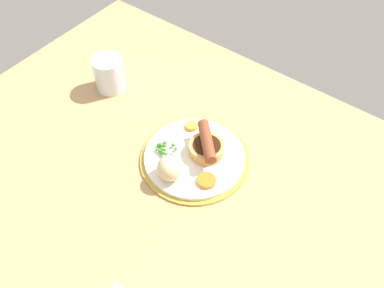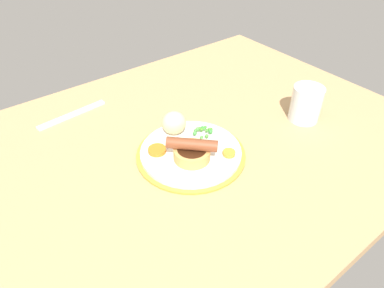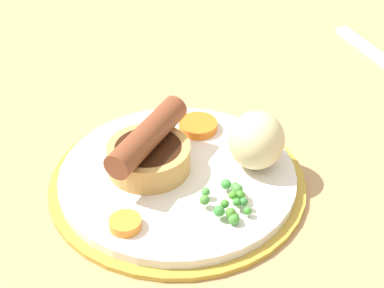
{
  "view_description": "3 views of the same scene",
  "coord_description": "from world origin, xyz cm",
  "px_view_note": "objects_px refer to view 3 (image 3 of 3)",
  "views": [
    {
      "loc": [
        -35.42,
        41.56,
        76.42
      ],
      "look_at": [
        -0.19,
        -5.07,
        6.14
      ],
      "focal_mm": 40.0,
      "sensor_mm": 36.0,
      "label": 1
    },
    {
      "loc": [
        -35.91,
        -48.73,
        51.28
      ],
      "look_at": [
        -1.19,
        -3.65,
        5.59
      ],
      "focal_mm": 32.0,
      "sensor_mm": 36.0,
      "label": 2
    },
    {
      "loc": [
        41.81,
        -16.45,
        41.56
      ],
      "look_at": [
        -2.45,
        -2.33,
        6.85
      ],
      "focal_mm": 60.0,
      "sensor_mm": 36.0,
      "label": 3
    }
  ],
  "objects_px": {
    "sausage_pudding": "(148,151)",
    "fork": "(383,60)",
    "pea_pile": "(228,201)",
    "potato_chunk_1": "(256,140)",
    "dinner_plate": "(178,180)",
    "carrot_slice_3": "(125,223)",
    "carrot_slice_2": "(197,126)"
  },
  "relations": [
    {
      "from": "sausage_pudding",
      "to": "fork",
      "type": "bearing_deg",
      "value": -23.15
    },
    {
      "from": "sausage_pudding",
      "to": "fork",
      "type": "distance_m",
      "value": 0.35
    },
    {
      "from": "fork",
      "to": "pea_pile",
      "type": "bearing_deg",
      "value": -59.05
    },
    {
      "from": "pea_pile",
      "to": "fork",
      "type": "xyz_separation_m",
      "value": [
        -0.2,
        0.27,
        -0.02
      ]
    },
    {
      "from": "potato_chunk_1",
      "to": "dinner_plate",
      "type": "bearing_deg",
      "value": -96.4
    },
    {
      "from": "sausage_pudding",
      "to": "pea_pile",
      "type": "xyz_separation_m",
      "value": [
        0.07,
        0.05,
        -0.01
      ]
    },
    {
      "from": "dinner_plate",
      "to": "sausage_pudding",
      "type": "xyz_separation_m",
      "value": [
        -0.01,
        -0.02,
        0.03
      ]
    },
    {
      "from": "carrot_slice_3",
      "to": "dinner_plate",
      "type": "bearing_deg",
      "value": 131.59
    },
    {
      "from": "potato_chunk_1",
      "to": "fork",
      "type": "relative_size",
      "value": 0.3
    },
    {
      "from": "fork",
      "to": "carrot_slice_2",
      "type": "bearing_deg",
      "value": -77.76
    },
    {
      "from": "carrot_slice_2",
      "to": "carrot_slice_3",
      "type": "relative_size",
      "value": 1.43
    },
    {
      "from": "pea_pile",
      "to": "sausage_pudding",
      "type": "bearing_deg",
      "value": -145.16
    },
    {
      "from": "pea_pile",
      "to": "carrot_slice_2",
      "type": "distance_m",
      "value": 0.12
    },
    {
      "from": "dinner_plate",
      "to": "carrot_slice_2",
      "type": "distance_m",
      "value": 0.07
    },
    {
      "from": "dinner_plate",
      "to": "carrot_slice_3",
      "type": "height_order",
      "value": "carrot_slice_3"
    },
    {
      "from": "dinner_plate",
      "to": "fork",
      "type": "bearing_deg",
      "value": 115.46
    },
    {
      "from": "pea_pile",
      "to": "fork",
      "type": "height_order",
      "value": "pea_pile"
    },
    {
      "from": "carrot_slice_3",
      "to": "fork",
      "type": "distance_m",
      "value": 0.41
    },
    {
      "from": "carrot_slice_2",
      "to": "sausage_pudding",
      "type": "bearing_deg",
      "value": -53.54
    },
    {
      "from": "carrot_slice_2",
      "to": "fork",
      "type": "xyz_separation_m",
      "value": [
        -0.08,
        0.26,
        -0.02
      ]
    },
    {
      "from": "carrot_slice_2",
      "to": "carrot_slice_3",
      "type": "distance_m",
      "value": 0.15
    },
    {
      "from": "sausage_pudding",
      "to": "carrot_slice_3",
      "type": "bearing_deg",
      "value": -163.85
    },
    {
      "from": "dinner_plate",
      "to": "fork",
      "type": "relative_size",
      "value": 1.31
    },
    {
      "from": "carrot_slice_2",
      "to": "fork",
      "type": "relative_size",
      "value": 0.21
    },
    {
      "from": "dinner_plate",
      "to": "fork",
      "type": "distance_m",
      "value": 0.33
    },
    {
      "from": "sausage_pudding",
      "to": "fork",
      "type": "xyz_separation_m",
      "value": [
        -0.13,
        0.33,
        -0.03
      ]
    },
    {
      "from": "potato_chunk_1",
      "to": "carrot_slice_2",
      "type": "bearing_deg",
      "value": -153.58
    },
    {
      "from": "sausage_pudding",
      "to": "potato_chunk_1",
      "type": "xyz_separation_m",
      "value": [
        0.02,
        0.1,
        0.01
      ]
    },
    {
      "from": "pea_pile",
      "to": "carrot_slice_3",
      "type": "bearing_deg",
      "value": -92.48
    },
    {
      "from": "carrot_slice_3",
      "to": "fork",
      "type": "height_order",
      "value": "carrot_slice_3"
    },
    {
      "from": "carrot_slice_3",
      "to": "potato_chunk_1",
      "type": "bearing_deg",
      "value": 108.99
    },
    {
      "from": "carrot_slice_3",
      "to": "fork",
      "type": "relative_size",
      "value": 0.15
    }
  ]
}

